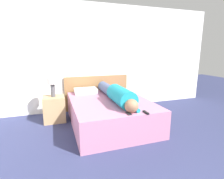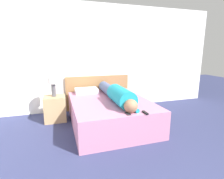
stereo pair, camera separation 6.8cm
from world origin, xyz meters
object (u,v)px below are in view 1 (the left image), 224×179
pillow_near_headboard (86,91)px  person_lying (117,94)px  cell_phone (129,114)px  table_lamp (52,83)px  tv_remote (146,112)px  bed (110,112)px  nightstand (54,109)px

pillow_near_headboard → person_lying: bearing=-62.7°
person_lying → cell_phone: (-0.07, -0.73, -0.14)m
person_lying → pillow_near_headboard: bearing=117.3°
table_lamp → tv_remote: bearing=-45.9°
bed → pillow_near_headboard: bearing=114.4°
nightstand → cell_phone: 1.78m
nightstand → tv_remote: (1.38, -1.43, 0.25)m
bed → nightstand: nightstand is taller
table_lamp → person_lying: bearing=-28.6°
person_lying → bed: bearing=133.3°
pillow_near_headboard → table_lamp: bearing=-162.1°
pillow_near_headboard → tv_remote: size_ratio=3.42×
table_lamp → pillow_near_headboard: bearing=17.9°
tv_remote → pillow_near_headboard: bearing=111.7°
nightstand → person_lying: 1.39m
nightstand → bed: bearing=-26.3°
person_lying → pillow_near_headboard: (-0.45, 0.88, -0.09)m
pillow_near_headboard → bed: bearing=-65.6°
bed → pillow_near_headboard: pillow_near_headboard is taller
bed → tv_remote: tv_remote is taller
person_lying → tv_remote: 0.82m
tv_remote → cell_phone: bearing=168.9°
table_lamp → tv_remote: table_lamp is taller
nightstand → cell_phone: bearing=-51.1°
bed → tv_remote: (0.31, -0.90, 0.27)m
pillow_near_headboard → tv_remote: 1.79m
cell_phone → pillow_near_headboard: bearing=103.4°
person_lying → cell_phone: 0.75m
nightstand → tv_remote: bearing=-45.9°
bed → person_lying: bearing=-46.7°
tv_remote → person_lying: bearing=104.8°
person_lying → cell_phone: size_ratio=14.02×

